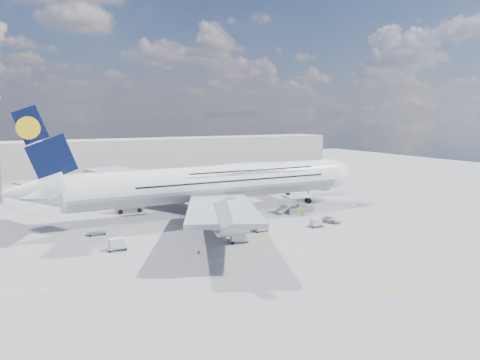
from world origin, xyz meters
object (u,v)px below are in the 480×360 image
jet_bridge (298,169)px  cone_wing_right_inner (239,226)px  catering_truck_outer (93,187)px  cone_wing_right_outer (199,251)px  dolly_row_b (192,222)px  dolly_back (96,233)px  airliner (215,182)px  dolly_row_c (238,236)px  crew_tug (237,221)px  cone_wing_left_inner (135,203)px  dolly_row_a (116,244)px  crew_wing (221,231)px  dolly_nose_near (260,227)px  crew_van (303,212)px  crew_loader (298,213)px  catering_truck_inner (128,205)px  baggage_tug (221,225)px  cone_tail (90,234)px  service_van (330,219)px  cone_wing_left_outer (116,195)px  cargo_loader (297,206)px  crew_nose (309,197)px  cone_nose (359,204)px  dolly_nose_far (316,222)px

jet_bridge → cone_wing_right_inner: (-30.72, -24.01, -6.59)m
catering_truck_outer → cone_wing_right_outer: catering_truck_outer is taller
dolly_row_b → dolly_back: 17.59m
airliner → dolly_row_c: size_ratio=21.54×
dolly_back → crew_tug: bearing=-10.2°
cone_wing_right_inner → cone_wing_left_inner: bearing=109.0°
dolly_row_a → crew_wing: bearing=-1.3°
dolly_row_a → crew_tug: bearing=12.2°
catering_truck_outer → dolly_nose_near: bearing=-82.3°
dolly_row_c → crew_van: dolly_row_c is taller
crew_loader → crew_wing: (-21.27, -6.85, 0.25)m
catering_truck_inner → catering_truck_outer: (-2.08, 28.28, 0.16)m
baggage_tug → catering_truck_outer: bearing=111.4°
dolly_row_b → crew_loader: size_ratio=1.87×
catering_truck_outer → cone_tail: (-9.19, -44.55, -1.66)m
cone_wing_left_inner → service_van: bearing=-52.3°
dolly_row_b → cone_wing_left_outer: 40.89m
cargo_loader → crew_nose: bearing=44.2°
dolly_row_a → cone_nose: size_ratio=5.81×
dolly_back → service_van: (42.78, -11.90, 0.26)m
crew_van → cargo_loader: bearing=-46.0°
dolly_nose_near → cone_wing_right_outer: 16.87m
dolly_row_a → dolly_back: size_ratio=0.96×
dolly_row_c → baggage_tug: (1.49, 9.46, -0.24)m
airliner → dolly_row_b: (-8.80, -8.25, -6.00)m
baggage_tug → jet_bridge: bearing=42.0°
dolly_back → crew_wing: 22.31m
crew_loader → crew_tug: (-15.10, -1.19, 0.18)m
cone_wing_right_inner → crew_tug: bearing=85.2°
jet_bridge → dolly_row_b: bearing=-153.4°
catering_truck_inner → cone_wing_left_outer: (2.74, 22.41, -1.48)m
cone_tail → crew_tug: bearing=-12.9°
dolly_back → crew_nose: 54.60m
dolly_row_a → cone_wing_left_outer: bearing=76.6°
dolly_back → crew_wing: bearing=-28.4°
cone_wing_right_inner → crew_van: bearing=9.5°
dolly_nose_far → jet_bridge: bearing=65.0°
dolly_back → crew_loader: bearing=-3.6°
dolly_nose_far → crew_nose: bearing=61.2°
catering_truck_outer → jet_bridge: bearing=-40.6°
crew_nose → dolly_back: bearing=164.5°
crew_tug → cone_wing_right_inner: bearing=-85.4°
crew_tug → dolly_nose_far: bearing=-21.9°
crew_loader → crew_wing: crew_wing is taller
crew_nose → cone_wing_right_inner: size_ratio=3.09×
cone_wing_left_outer → crew_tug: bearing=-74.7°
dolly_back → crew_tug: (25.16, -6.01, 0.58)m
airliner → catering_truck_outer: airliner is taller
jet_bridge → cargo_loader: 22.93m
crew_van → jet_bridge: bearing=-66.0°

